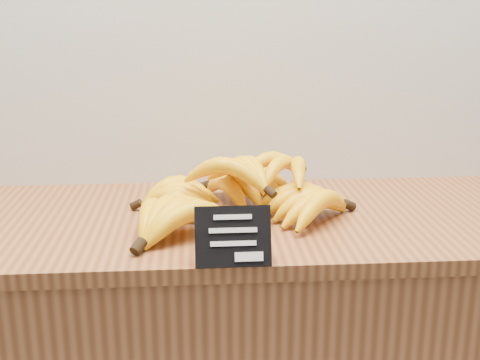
% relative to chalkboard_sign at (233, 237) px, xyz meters
% --- Properties ---
extents(counter_top, '(1.39, 0.54, 0.03)m').
position_rel_chalkboard_sign_xyz_m(counter_top, '(0.03, 0.25, -0.06)').
color(counter_top, brown).
rests_on(counter_top, counter).
extents(chalkboard_sign, '(0.13, 0.04, 0.10)m').
position_rel_chalkboard_sign_xyz_m(chalkboard_sign, '(0.00, 0.00, 0.00)').
color(chalkboard_sign, black).
rests_on(chalkboard_sign, counter_top).
extents(banana_pile, '(0.52, 0.44, 0.12)m').
position_rel_chalkboard_sign_xyz_m(banana_pile, '(0.02, 0.25, -0.00)').
color(banana_pile, yellow).
rests_on(banana_pile, counter_top).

